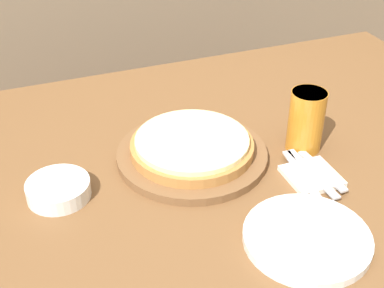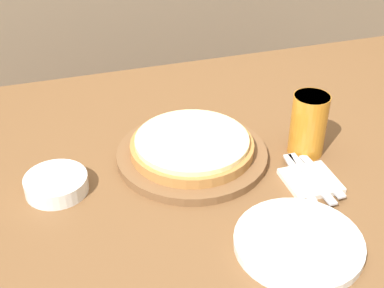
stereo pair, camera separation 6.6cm
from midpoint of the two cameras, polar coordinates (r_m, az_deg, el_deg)
dining_table at (r=1.51m, az=1.20°, el=-13.05°), size 1.58×1.02×0.76m
pizza_on_board at (r=1.23m, az=-1.53°, el=-0.63°), size 0.35×0.35×0.06m
beer_glass at (r=1.26m, az=10.65°, el=2.68°), size 0.08×0.08×0.15m
dinner_plate at (r=1.04m, az=10.38°, el=-9.86°), size 0.24×0.24×0.02m
side_bowl at (r=1.16m, az=-15.64°, el=-4.72°), size 0.13×0.13×0.04m
napkin_stack at (r=1.20m, az=11.12°, el=-3.41°), size 0.11×0.11×0.01m
fork at (r=1.18m, az=10.12°, el=-3.36°), size 0.04×0.19×0.00m
dinner_knife at (r=1.19m, az=11.16°, el=-3.09°), size 0.02×0.19×0.00m
spoon at (r=1.21m, az=12.19°, el=-2.82°), size 0.03×0.16×0.00m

